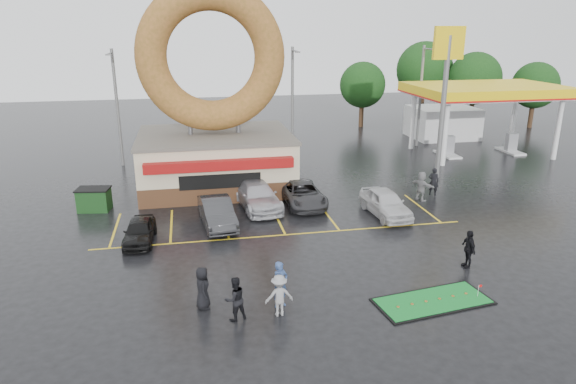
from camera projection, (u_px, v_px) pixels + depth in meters
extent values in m
plane|color=black|center=(299.00, 262.00, 24.14)|extent=(120.00, 120.00, 0.00)
cube|color=#472B19|center=(217.00, 177.00, 35.53)|extent=(10.00, 8.00, 1.20)
cube|color=beige|center=(216.00, 153.00, 34.99)|extent=(10.00, 8.00, 2.30)
cube|color=#59544C|center=(215.00, 135.00, 34.60)|extent=(10.20, 8.20, 0.20)
cube|color=maroon|center=(220.00, 165.00, 30.90)|extent=(9.00, 0.60, 0.60)
cylinder|color=slate|center=(190.00, 125.00, 34.09)|extent=(0.30, 0.30, 1.20)
cylinder|color=slate|center=(238.00, 124.00, 34.68)|extent=(0.30, 0.30, 1.20)
torus|color=brown|center=(211.00, 57.00, 33.03)|extent=(9.60, 2.00, 9.60)
cylinder|color=silver|center=(445.00, 134.00, 40.14)|extent=(0.40, 0.40, 5.00)
cylinder|color=silver|center=(558.00, 130.00, 41.99)|extent=(0.40, 0.40, 5.00)
cylinder|color=silver|center=(413.00, 121.00, 45.74)|extent=(0.40, 0.40, 5.00)
cylinder|color=silver|center=(514.00, 117.00, 47.59)|extent=(0.40, 0.40, 5.00)
cube|color=silver|center=(486.00, 93.00, 43.01)|extent=(12.00, 8.00, 0.50)
cube|color=yellow|center=(487.00, 89.00, 42.92)|extent=(12.30, 8.30, 0.70)
cube|color=#99999E|center=(448.00, 145.00, 43.80)|extent=(0.90, 0.60, 1.60)
cube|color=#99999E|center=(511.00, 142.00, 44.91)|extent=(0.90, 0.60, 1.60)
cube|color=silver|center=(442.00, 122.00, 50.70)|extent=(6.00, 5.00, 3.00)
cylinder|color=slate|center=(443.00, 109.00, 36.20)|extent=(0.36, 0.36, 10.00)
cube|color=yellow|center=(449.00, 43.00, 34.81)|extent=(2.20, 0.30, 2.20)
cylinder|color=slate|center=(118.00, 109.00, 39.56)|extent=(0.24, 0.24, 9.00)
cylinder|color=slate|center=(110.00, 53.00, 37.33)|extent=(0.12, 2.00, 0.12)
cube|color=slate|center=(108.00, 55.00, 36.41)|extent=(0.40, 0.18, 0.12)
cylinder|color=slate|center=(292.00, 102.00, 43.08)|extent=(0.24, 0.24, 9.00)
cylinder|color=slate|center=(295.00, 51.00, 40.85)|extent=(0.12, 2.00, 0.12)
cube|color=slate|center=(298.00, 52.00, 39.94)|extent=(0.40, 0.18, 0.12)
cylinder|color=slate|center=(420.00, 97.00, 46.24)|extent=(0.24, 0.24, 9.00)
cylinder|color=slate|center=(429.00, 49.00, 44.01)|extent=(0.12, 2.00, 0.12)
cube|color=slate|center=(435.00, 50.00, 43.09)|extent=(0.40, 0.18, 0.12)
cylinder|color=#332114|center=(471.00, 113.00, 56.49)|extent=(0.50, 0.50, 2.88)
sphere|color=#113311|center=(475.00, 78.00, 55.33)|extent=(5.60, 5.60, 5.60)
cylinder|color=#332114|center=(531.00, 116.00, 55.79)|extent=(0.50, 0.50, 2.52)
sphere|color=#113311|center=(535.00, 85.00, 54.78)|extent=(4.90, 4.90, 4.90)
cylinder|color=#332114|center=(421.00, 107.00, 59.43)|extent=(0.50, 0.50, 3.24)
sphere|color=#113311|center=(424.00, 70.00, 58.12)|extent=(6.30, 6.30, 6.30)
cylinder|color=#332114|center=(361.00, 115.00, 56.20)|extent=(0.50, 0.50, 2.52)
sphere|color=#113311|center=(363.00, 85.00, 55.18)|extent=(4.90, 4.90, 4.90)
imported|color=black|center=(139.00, 231.00, 26.22)|extent=(1.67, 3.68, 1.23)
imported|color=#2B2C2E|center=(217.00, 212.00, 28.42)|extent=(2.07, 4.73, 1.51)
imported|color=#B6B6BC|center=(257.00, 195.00, 31.21)|extent=(2.81, 5.51, 1.53)
imported|color=#313033|center=(302.00, 194.00, 31.76)|extent=(2.45, 5.07, 1.39)
imported|color=silver|center=(385.00, 203.00, 29.94)|extent=(2.11, 4.60, 1.53)
imported|color=navy|center=(280.00, 284.00, 20.10)|extent=(0.83, 0.75, 1.91)
imported|color=black|center=(235.00, 299.00, 19.19)|extent=(1.03, 0.93, 1.75)
imported|color=gray|center=(279.00, 295.00, 19.50)|extent=(1.13, 0.70, 1.68)
imported|color=black|center=(203.00, 288.00, 19.99)|extent=(0.62, 0.89, 1.74)
imported|color=black|center=(468.00, 249.00, 23.44)|extent=(0.46, 1.07, 1.80)
imported|color=gray|center=(421.00, 186.00, 32.46)|extent=(1.26, 1.82, 1.89)
imported|color=black|center=(433.00, 181.00, 33.52)|extent=(0.79, 0.70, 1.83)
cube|color=#184019|center=(94.00, 200.00, 30.77)|extent=(1.96, 1.45, 1.30)
cube|color=black|center=(433.00, 301.00, 20.67)|extent=(4.94, 2.67, 0.05)
cube|color=#13772A|center=(433.00, 301.00, 20.66)|extent=(4.70, 2.43, 0.03)
cylinder|color=silver|center=(478.00, 291.00, 20.90)|extent=(0.02, 0.02, 0.53)
cube|color=red|center=(480.00, 286.00, 20.85)|extent=(0.14, 0.01, 0.10)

